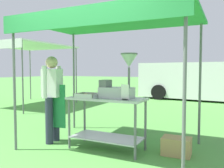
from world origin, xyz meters
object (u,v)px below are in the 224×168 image
donut_tray (88,96)px  neighbour_tent (26,47)px  donut_fryer (120,82)px  van_white (201,81)px  supply_crate (176,146)px  stall_canopy (109,24)px  vendor (52,94)px  donut_cart (107,113)px  menu_sign (125,93)px

donut_tray → neighbour_tent: bearing=145.8°
donut_fryer → van_white: bearing=86.4°
supply_crate → van_white: bearing=92.9°
stall_canopy → vendor: 1.66m
stall_canopy → neighbour_tent: neighbour_tent is taller
donut_cart → menu_sign: size_ratio=5.47×
donut_cart → neighbour_tent: (-5.11, 3.15, 1.61)m
vendor → menu_sign: bearing=-2.2°
van_white → neighbour_tent: (-5.85, -4.79, 1.36)m
donut_fryer → neighbour_tent: 6.29m
donut_cart → stall_canopy: bearing=90.0°
vendor → donut_fryer: bearing=4.3°
donut_tray → vendor: bearing=178.0°
donut_tray → stall_canopy: bearing=35.4°
menu_sign → supply_crate: menu_sign is taller
stall_canopy → van_white: size_ratio=0.53×
donut_cart → van_white: van_white is taller
supply_crate → van_white: (-0.39, 7.69, 0.74)m
donut_cart → menu_sign: bearing=-20.3°
stall_canopy → supply_crate: 2.30m
donut_tray → menu_sign: menu_sign is taller
neighbour_tent → vendor: bearing=-38.9°
donut_cart → supply_crate: 1.25m
supply_crate → neighbour_tent: 7.19m
stall_canopy → donut_fryer: stall_canopy is taller
donut_cart → donut_fryer: 0.59m
donut_cart → van_white: size_ratio=0.24×
donut_tray → van_white: (1.04, 8.06, -0.04)m
stall_canopy → vendor: (-1.10, -0.19, -1.24)m
donut_tray → neighbour_tent: 5.96m
menu_sign → vendor: (-1.49, 0.06, -0.09)m
van_white → donut_fryer: bearing=-93.6°
vendor → neighbour_tent: size_ratio=0.52×
neighbour_tent → supply_crate: bearing=-25.0°
menu_sign → vendor: size_ratio=0.15×
donut_fryer → neighbour_tent: size_ratio=0.24×
donut_cart → donut_fryer: bearing=2.7°
vendor → donut_tray: bearing=-2.0°
vendor → supply_crate: (2.22, 0.34, -0.76)m
vendor → supply_crate: vendor is taller
supply_crate → donut_tray: bearing=-165.7°
supply_crate → neighbour_tent: (-6.24, 2.90, 2.10)m
vendor → supply_crate: 2.37m
donut_cart → supply_crate: (1.13, 0.25, -0.49)m
donut_tray → menu_sign: (0.70, -0.03, 0.08)m
donut_tray → donut_fryer: (0.54, 0.13, 0.25)m
donut_cart → supply_crate: bearing=12.5°
stall_canopy → donut_fryer: bearing=-20.5°
donut_cart → vendor: 1.13m
supply_crate → neighbour_tent: size_ratio=0.15×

